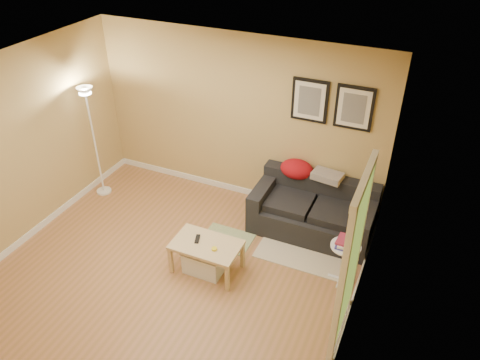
{
  "coord_description": "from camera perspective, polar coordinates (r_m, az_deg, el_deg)",
  "views": [
    {
      "loc": [
        2.58,
        -3.72,
        4.31
      ],
      "look_at": [
        0.55,
        0.85,
        1.05
      ],
      "focal_mm": 34.73,
      "sensor_mm": 36.0,
      "label": 1
    }
  ],
  "objects": [
    {
      "name": "baseboard_back",
      "position": [
        7.58,
        -0.31,
        -1.12
      ],
      "size": [
        4.5,
        0.02,
        0.1
      ],
      "primitive_type": "cube",
      "color": "white",
      "rests_on": "ground"
    },
    {
      "name": "wall_left",
      "position": [
        6.8,
        -25.34,
        3.42
      ],
      "size": [
        0.0,
        4.0,
        4.0
      ],
      "primitive_type": "plane",
      "rotation": [
        1.57,
        0.0,
        1.57
      ],
      "color": "tan",
      "rests_on": "ground"
    },
    {
      "name": "book_stack",
      "position": [
        5.81,
        12.82,
        -7.44
      ],
      "size": [
        0.27,
        0.31,
        0.08
      ],
      "primitive_type": null,
      "rotation": [
        0.0,
        0.0,
        0.33
      ],
      "color": "#37349C",
      "rests_on": "side_table"
    },
    {
      "name": "area_rug",
      "position": [
        6.54,
        8.03,
        -8.45
      ],
      "size": [
        1.25,
        0.85,
        0.01
      ],
      "primitive_type": "cube",
      "color": "beige",
      "rests_on": "ground"
    },
    {
      "name": "framed_print_left",
      "position": [
        6.4,
        8.57,
        9.64
      ],
      "size": [
        0.5,
        0.04,
        0.6
      ],
      "primitive_type": null,
      "color": "black",
      "rests_on": "wall_back"
    },
    {
      "name": "remote_control",
      "position": [
        6.0,
        -5.26,
        -7.21
      ],
      "size": [
        0.1,
        0.17,
        0.02
      ],
      "primitive_type": "cube",
      "rotation": [
        0.0,
        0.0,
        0.32
      ],
      "color": "black",
      "rests_on": "coffee_table"
    },
    {
      "name": "coffee_table",
      "position": [
        6.07,
        -4.09,
        -9.37
      ],
      "size": [
        1.0,
        0.79,
        0.43
      ],
      "primitive_type": null,
      "rotation": [
        0.0,
        0.0,
        0.34
      ],
      "color": "tan",
      "rests_on": "ground"
    },
    {
      "name": "baseboard_right",
      "position": [
        5.66,
        12.78,
        -16.78
      ],
      "size": [
        0.02,
        4.0,
        0.1
      ],
      "primitive_type": "cube",
      "color": "white",
      "rests_on": "ground"
    },
    {
      "name": "ceiling",
      "position": [
        4.84,
        -10.31,
        11.89
      ],
      "size": [
        4.5,
        4.5,
        0.0
      ],
      "primitive_type": "plane",
      "rotation": [
        3.14,
        0.0,
        0.0
      ],
      "color": "white",
      "rests_on": "wall_back"
    },
    {
      "name": "wall_back",
      "position": [
        6.96,
        -0.3,
        7.47
      ],
      "size": [
        4.5,
        0.0,
        4.5
      ],
      "primitive_type": "plane",
      "rotation": [
        1.57,
        0.0,
        0.0
      ],
      "color": "tan",
      "rests_on": "ground"
    },
    {
      "name": "floor_lamp",
      "position": [
        7.49,
        -17.35,
        4.05
      ],
      "size": [
        0.24,
        0.24,
        1.82
      ],
      "primitive_type": null,
      "color": "white",
      "rests_on": "ground"
    },
    {
      "name": "green_runner",
      "position": [
        6.65,
        -1.59,
        -7.24
      ],
      "size": [
        0.7,
        0.5,
        0.01
      ],
      "primitive_type": "cube",
      "color": "#668C4C",
      "rests_on": "ground"
    },
    {
      "name": "floor",
      "position": [
        6.25,
        -7.94,
        -10.9
      ],
      "size": [
        4.5,
        4.5,
        0.0
      ],
      "primitive_type": "plane",
      "color": "#A66D47",
      "rests_on": "ground"
    },
    {
      "name": "plaid_throw",
      "position": [
        6.67,
        10.68,
        0.49
      ],
      "size": [
        0.45,
        0.32,
        0.1
      ],
      "primitive_type": null,
      "rotation": [
        0.0,
        0.0,
        -0.14
      ],
      "color": "tan",
      "rests_on": "sofa"
    },
    {
      "name": "red_throw",
      "position": [
        6.78,
        6.98,
        1.34
      ],
      "size": [
        0.48,
        0.36,
        0.28
      ],
      "primitive_type": null,
      "color": "#A30F1C",
      "rests_on": "sofa"
    },
    {
      "name": "tape_roll",
      "position": [
        5.83,
        -3.18,
        -8.45
      ],
      "size": [
        0.07,
        0.07,
        0.03
      ],
      "primitive_type": "cylinder",
      "color": "yellow",
      "rests_on": "coffee_table"
    },
    {
      "name": "wall_right",
      "position": [
        4.8,
        14.72,
        -7.07
      ],
      "size": [
        0.0,
        4.0,
        4.0
      ],
      "primitive_type": "plane",
      "rotation": [
        1.57,
        0.0,
        -1.57
      ],
      "color": "tan",
      "rests_on": "ground"
    },
    {
      "name": "storage_bin",
      "position": [
        6.11,
        -4.35,
        -9.86
      ],
      "size": [
        0.51,
        0.38,
        0.32
      ],
      "primitive_type": null,
      "color": "white",
      "rests_on": "ground"
    },
    {
      "name": "side_table",
      "position": [
        6.01,
        12.55,
        -9.93
      ],
      "size": [
        0.37,
        0.37,
        0.57
      ],
      "primitive_type": null,
      "color": "white",
      "rests_on": "ground"
    },
    {
      "name": "sofa",
      "position": [
        6.67,
        8.94,
        -3.53
      ],
      "size": [
        1.7,
        0.9,
        0.75
      ],
      "primitive_type": null,
      "color": "black",
      "rests_on": "ground"
    },
    {
      "name": "baseboard_left",
      "position": [
        7.43,
        -23.02,
        -4.98
      ],
      "size": [
        0.02,
        4.0,
        0.1
      ],
      "primitive_type": "cube",
      "color": "white",
      "rests_on": "ground"
    },
    {
      "name": "framed_print_right",
      "position": [
        6.29,
        13.85,
        8.59
      ],
      "size": [
        0.5,
        0.04,
        0.6
      ],
      "primitive_type": null,
      "color": "black",
      "rests_on": "wall_back"
    },
    {
      "name": "wall_front",
      "position": [
        4.32,
        -23.38,
        -14.61
      ],
      "size": [
        4.5,
        0.0,
        4.5
      ],
      "primitive_type": "plane",
      "rotation": [
        -1.57,
        0.0,
        0.0
      ],
      "color": "tan",
      "rests_on": "ground"
    },
    {
      "name": "doorway",
      "position": [
        4.87,
        13.32,
        -10.47
      ],
      "size": [
        0.12,
        1.01,
        2.13
      ],
      "primitive_type": null,
      "color": "white",
      "rests_on": "ground"
    }
  ]
}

